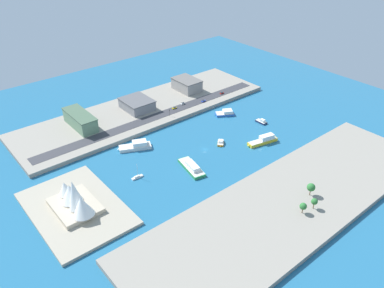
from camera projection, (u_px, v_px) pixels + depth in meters
name	position (u px, v px, depth m)	size (l,w,h in m)	color
ground_plane	(205.00, 149.00, 304.11)	(440.00, 440.00, 0.00)	#23668E
quay_west	(291.00, 202.00, 248.00)	(70.00, 240.00, 3.45)	gray
quay_east	(145.00, 110.00, 358.40)	(70.00, 240.00, 3.45)	gray
peninsula_point	(76.00, 209.00, 243.44)	(76.45, 51.39, 2.00)	#A89E89
road_strip	(157.00, 116.00, 344.46)	(11.38, 228.00, 0.15)	#38383D
water_taxi_orange	(221.00, 143.00, 310.53)	(9.80, 9.93, 3.15)	orange
ferry_yellow_fast	(264.00, 140.00, 311.37)	(11.48, 27.94, 6.35)	yellow
patrol_launch_navy	(261.00, 121.00, 340.57)	(11.44, 5.02, 3.73)	#1E284C
ferry_green_doubledeck	(192.00, 167.00, 280.40)	(28.97, 13.96, 5.28)	#2D8C4C
catamaran_blue	(226.00, 113.00, 353.35)	(15.75, 18.59, 4.61)	blue
sailboat_small_white	(137.00, 177.00, 271.90)	(2.55, 9.36, 11.76)	white
ferry_white_commuter	(136.00, 146.00, 304.15)	(18.23, 26.65, 6.23)	silver
warehouse_low_gray	(137.00, 104.00, 354.55)	(28.98, 24.04, 9.31)	gray
carpark_squat_concrete	(187.00, 84.00, 390.43)	(28.49, 19.74, 11.53)	gray
terminal_long_green	(80.00, 120.00, 325.35)	(39.04, 14.70, 12.29)	slate
pickup_red	(222.00, 93.00, 384.70)	(1.93, 4.22, 1.65)	black
taxi_yellow_cab	(174.00, 108.00, 356.57)	(2.04, 4.40, 1.47)	black
hatchback_blue	(203.00, 101.00, 369.07)	(2.00, 4.37, 1.59)	black
van_white	(183.00, 103.00, 364.25)	(1.97, 4.55, 1.65)	black
traffic_light_waterfront	(170.00, 112.00, 342.17)	(0.36, 0.36, 6.50)	black
opera_landmark	(75.00, 199.00, 237.79)	(37.64, 25.24, 22.49)	#BCAD93
park_tree_cluster	(310.00, 196.00, 241.40)	(13.94, 22.75, 9.00)	brown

